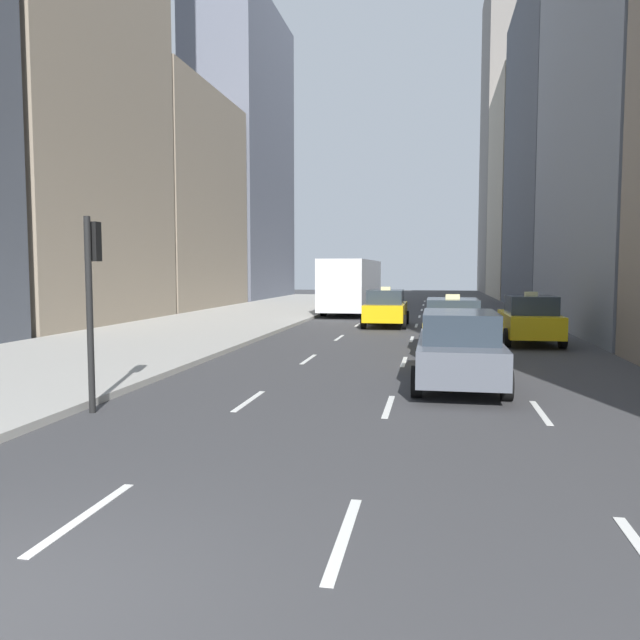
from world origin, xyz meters
name	(u,v)px	position (x,y,z in m)	size (l,w,h in m)	color
sidewalk_left	(230,320)	(-7.00, 27.00, 0.07)	(8.00, 66.00, 0.15)	#ADAAA3
lane_markings	(414,332)	(2.60, 23.00, 0.01)	(5.72, 56.00, 0.01)	white
building_row_left	(123,76)	(-14.00, 29.47, 13.53)	(6.00, 58.34, 35.12)	#4C515B
building_row_right	(562,106)	(12.00, 43.18, 14.16)	(6.00, 81.11, 36.52)	gray
taxi_lead	(386,308)	(1.20, 25.26, 0.88)	(2.02, 4.40, 1.87)	yellow
taxi_second	(530,319)	(6.80, 19.38, 0.88)	(2.02, 4.40, 1.87)	yellow
taxi_third	(452,325)	(4.00, 16.45, 0.88)	(2.02, 4.40, 1.87)	yellow
sedan_black_near	(459,348)	(4.00, 10.44, 0.87)	(2.02, 4.93, 1.71)	#565B66
city_bus	(352,284)	(-1.61, 34.60, 1.79)	(2.80, 11.61, 3.25)	silver
traffic_light_pole	(91,282)	(-2.75, 6.59, 2.41)	(0.24, 0.42, 3.60)	black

